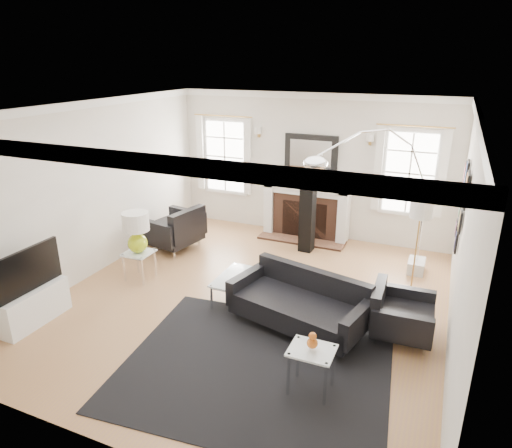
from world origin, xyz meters
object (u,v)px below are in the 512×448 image
at_px(fireplace, 306,211).
at_px(arc_floor_lamp, 372,199).
at_px(armchair_left, 175,230).
at_px(armchair_right, 399,315).
at_px(sofa, 301,304).
at_px(gourd_lamp, 136,230).
at_px(coffee_table, 248,281).

relative_size(fireplace, arc_floor_lamp, 0.67).
relative_size(armchair_left, armchair_right, 1.32).
relative_size(sofa, gourd_lamp, 2.93).
bearing_deg(armchair_left, sofa, -28.21).
bearing_deg(coffee_table, armchair_left, 147.57).
distance_m(coffee_table, arc_floor_lamp, 2.27).
xyz_separation_m(armchair_left, armchair_right, (4.22, -1.36, -0.06)).
xyz_separation_m(fireplace, gourd_lamp, (-1.91, -2.85, 0.32)).
height_order(sofa, coffee_table, sofa).
bearing_deg(sofa, armchair_left, 151.79).
height_order(fireplace, armchair_left, fireplace).
distance_m(fireplace, armchair_right, 3.61).
height_order(fireplace, coffee_table, fireplace).
bearing_deg(coffee_table, sofa, -17.16).
height_order(armchair_right, coffee_table, armchair_right).
bearing_deg(armchair_left, gourd_lamp, -82.92).
relative_size(sofa, armchair_left, 1.73).
bearing_deg(gourd_lamp, sofa, -5.72).
height_order(armchair_left, armchair_right, armchair_left).
distance_m(armchair_right, arc_floor_lamp, 1.92).
relative_size(coffee_table, arc_floor_lamp, 0.34).
relative_size(fireplace, armchair_right, 1.97).
relative_size(armchair_left, coffee_table, 1.32).
distance_m(armchair_right, gourd_lamp, 4.09).
bearing_deg(armchair_left, coffee_table, -32.43).
height_order(armchair_left, arc_floor_lamp, arc_floor_lamp).
distance_m(armchair_left, gourd_lamp, 1.41).
height_order(fireplace, arc_floor_lamp, arc_floor_lamp).
distance_m(fireplace, armchair_left, 2.58).
xyz_separation_m(coffee_table, arc_floor_lamp, (1.46, 1.41, 1.01)).
relative_size(fireplace, armchair_left, 1.49).
height_order(coffee_table, gourd_lamp, gourd_lamp).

